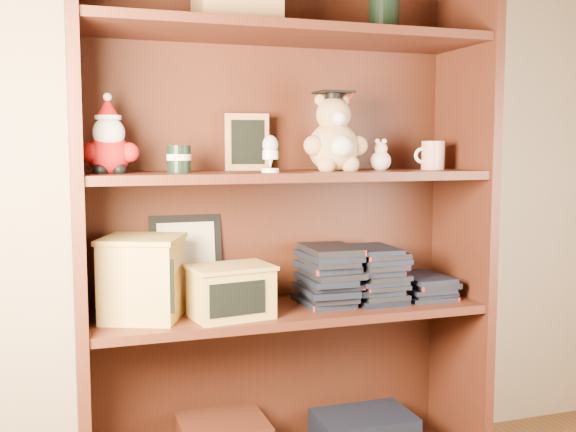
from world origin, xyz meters
The scene contains 16 objects.
bookcase centered at (-0.05, 1.36, 0.78)m, with size 1.20×0.35×1.60m.
shelf_lower centered at (-0.05, 1.30, 0.54)m, with size 1.14×0.33×0.02m.
shelf_upper centered at (-0.05, 1.30, 0.94)m, with size 1.14×0.33×0.02m.
santa_plush centered at (-0.55, 1.30, 1.03)m, with size 0.15×0.11×0.22m.
teachers_tin centered at (-0.36, 1.30, 0.99)m, with size 0.07×0.07×0.07m.
chalkboard_plaque centered at (-0.14, 1.42, 1.03)m, with size 0.13×0.08×0.17m.
egg_cup centered at (-0.13, 1.23, 1.01)m, with size 0.05×0.05×0.10m.
grad_teddy_bear centered at (0.09, 1.30, 1.04)m, with size 0.20×0.17×0.24m.
pink_figurine centered at (0.25, 1.30, 0.99)m, with size 0.06×0.06×0.10m.
teacher_mug centered at (0.42, 1.31, 0.99)m, with size 0.10×0.07×0.09m.
certificate_frame centered at (-0.32, 1.44, 0.68)m, with size 0.21×0.06×0.27m.
treats_box centered at (-0.47, 1.30, 0.67)m, with size 0.27×0.27×0.23m.
pencils_box centered at (-0.24, 1.24, 0.62)m, with size 0.24×0.19×0.15m.
book_stack_left centered at (0.07, 1.30, 0.63)m, with size 0.14×0.20×0.16m.
book_stack_mid centered at (0.23, 1.30, 0.64)m, with size 0.14×0.20×0.18m.
book_stack_right centered at (0.40, 1.30, 0.59)m, with size 0.14×0.20×0.08m.
Camera 1 is at (-0.66, -0.54, 1.02)m, focal length 42.00 mm.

